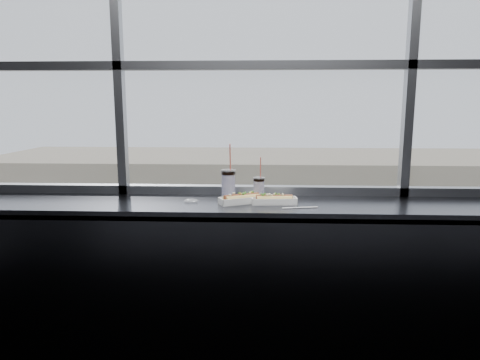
{
  "coord_description": "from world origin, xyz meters",
  "views": [
    {
      "loc": [
        -0.02,
        -1.52,
        1.73
      ],
      "look_at": [
        -0.14,
        1.23,
        1.25
      ],
      "focal_mm": 32.0,
      "sensor_mm": 36.0,
      "label": 1
    }
  ],
  "objects_px": {
    "soda_cup_left": "(228,182)",
    "tree_right": "(419,234)",
    "wrapper": "(191,201)",
    "car_near_d": "(369,349)",
    "car_far_a": "(98,278)",
    "pedestrian_c": "(314,258)",
    "pedestrian_a": "(168,259)",
    "car_near_c": "(234,346)",
    "soda_cup_right": "(259,187)",
    "tree_center": "(278,229)",
    "loose_straw": "(300,208)",
    "tree_left": "(125,232)",
    "hotdog_tray_right": "(274,200)",
    "car_far_b": "(274,281)",
    "car_near_b": "(133,344)",
    "hotdog_tray_left": "(242,199)",
    "car_far_c": "(429,283)"
  },
  "relations": [
    {
      "from": "hotdog_tray_right",
      "to": "car_near_b",
      "type": "xyz_separation_m",
      "value": [
        -6.22,
        16.31,
        -10.99
      ]
    },
    {
      "from": "loose_straw",
      "to": "wrapper",
      "type": "distance_m",
      "value": 0.71
    },
    {
      "from": "car_near_b",
      "to": "tree_left",
      "type": "distance_m",
      "value": 12.83
    },
    {
      "from": "loose_straw",
      "to": "car_far_c",
      "type": "height_order",
      "value": "loose_straw"
    },
    {
      "from": "tree_center",
      "to": "pedestrian_a",
      "type": "bearing_deg",
      "value": -177.85
    },
    {
      "from": "car_near_d",
      "to": "car_far_a",
      "type": "bearing_deg",
      "value": 69.0
    },
    {
      "from": "car_near_d",
      "to": "car_near_b",
      "type": "bearing_deg",
      "value": 95.22
    },
    {
      "from": "soda_cup_left",
      "to": "pedestrian_a",
      "type": "relative_size",
      "value": 0.17
    },
    {
      "from": "soda_cup_left",
      "to": "car_near_b",
      "type": "height_order",
      "value": "soda_cup_left"
    },
    {
      "from": "soda_cup_right",
      "to": "car_near_c",
      "type": "xyz_separation_m",
      "value": [
        -1.13,
        16.19,
        -10.99
      ]
    },
    {
      "from": "loose_straw",
      "to": "car_near_c",
      "type": "distance_m",
      "value": 19.76
    },
    {
      "from": "car_near_c",
      "to": "pedestrian_c",
      "type": "height_order",
      "value": "car_near_c"
    },
    {
      "from": "hotdog_tray_left",
      "to": "tree_left",
      "type": "distance_m",
      "value": 31.35
    },
    {
      "from": "tree_left",
      "to": "car_far_b",
      "type": "bearing_deg",
      "value": -19.56
    },
    {
      "from": "car_far_b",
      "to": "tree_right",
      "type": "height_order",
      "value": "tree_right"
    },
    {
      "from": "car_far_a",
      "to": "pedestrian_c",
      "type": "distance_m",
      "value": 15.77
    },
    {
      "from": "hotdog_tray_left",
      "to": "car_far_b",
      "type": "bearing_deg",
      "value": 61.48
    },
    {
      "from": "car_near_d",
      "to": "pedestrian_a",
      "type": "distance_m",
      "value": 16.91
    },
    {
      "from": "wrapper",
      "to": "car_near_d",
      "type": "height_order",
      "value": "wrapper"
    },
    {
      "from": "soda_cup_left",
      "to": "car_far_b",
      "type": "bearing_deg",
      "value": 86.97
    },
    {
      "from": "soda_cup_left",
      "to": "tree_right",
      "type": "distance_m",
      "value": 31.87
    },
    {
      "from": "car_near_d",
      "to": "car_far_b",
      "type": "relative_size",
      "value": 1.08
    },
    {
      "from": "tree_left",
      "to": "tree_right",
      "type": "relative_size",
      "value": 0.94
    },
    {
      "from": "car_far_b",
      "to": "car_far_c",
      "type": "height_order",
      "value": "car_far_c"
    },
    {
      "from": "hotdog_tray_left",
      "to": "car_near_c",
      "type": "relative_size",
      "value": 0.05
    },
    {
      "from": "loose_straw",
      "to": "pedestrian_c",
      "type": "distance_m",
      "value": 31.04
    },
    {
      "from": "loose_straw",
      "to": "pedestrian_a",
      "type": "xyz_separation_m",
      "value": [
        -7.13,
        28.11,
        -10.93
      ]
    },
    {
      "from": "car_near_b",
      "to": "tree_left",
      "type": "height_order",
      "value": "tree_left"
    },
    {
      "from": "pedestrian_c",
      "to": "soda_cup_right",
      "type": "bearing_deg",
      "value": -98.49
    },
    {
      "from": "soda_cup_left",
      "to": "pedestrian_c",
      "type": "bearing_deg",
      "value": 81.09
    },
    {
      "from": "wrapper",
      "to": "tree_center",
      "type": "bearing_deg",
      "value": 86.2
    },
    {
      "from": "loose_straw",
      "to": "tree_left",
      "type": "relative_size",
      "value": 0.05
    },
    {
      "from": "hotdog_tray_left",
      "to": "car_near_d",
      "type": "bearing_deg",
      "value": 45.76
    },
    {
      "from": "loose_straw",
      "to": "car_near_c",
      "type": "bearing_deg",
      "value": 84.18
    },
    {
      "from": "car_far_b",
      "to": "pedestrian_a",
      "type": "bearing_deg",
      "value": 62.02
    },
    {
      "from": "car_near_b",
      "to": "tree_center",
      "type": "height_order",
      "value": "tree_center"
    },
    {
      "from": "hotdog_tray_left",
      "to": "pedestrian_a",
      "type": "relative_size",
      "value": 0.14
    },
    {
      "from": "pedestrian_c",
      "to": "wrapper",
      "type": "bearing_deg",
      "value": -99.33
    },
    {
      "from": "car_far_a",
      "to": "pedestrian_a",
      "type": "xyz_separation_m",
      "value": [
        4.03,
        3.69,
        0.04
      ]
    },
    {
      "from": "car_near_c",
      "to": "hotdog_tray_right",
      "type": "bearing_deg",
      "value": -175.33
    },
    {
      "from": "wrapper",
      "to": "car_near_c",
      "type": "relative_size",
      "value": 0.01
    },
    {
      "from": "hotdog_tray_left",
      "to": "car_far_a",
      "type": "relative_size",
      "value": 0.05
    },
    {
      "from": "car_far_b",
      "to": "hotdog_tray_left",
      "type": "bearing_deg",
      "value": 174.12
    },
    {
      "from": "car_near_b",
      "to": "car_far_a",
      "type": "relative_size",
      "value": 1.01
    },
    {
      "from": "hotdog_tray_left",
      "to": "tree_left",
      "type": "bearing_deg",
      "value": 83.86
    },
    {
      "from": "soda_cup_right",
      "to": "tree_center",
      "type": "height_order",
      "value": "soda_cup_right"
    },
    {
      "from": "loose_straw",
      "to": "pedestrian_a",
      "type": "bearing_deg",
      "value": 93.59
    },
    {
      "from": "car_far_a",
      "to": "pedestrian_c",
      "type": "xyz_separation_m",
      "value": [
        15.16,
        4.35,
        0.03
      ]
    },
    {
      "from": "car_far_a",
      "to": "tree_left",
      "type": "height_order",
      "value": "tree_left"
    },
    {
      "from": "hotdog_tray_right",
      "to": "car_far_a",
      "type": "relative_size",
      "value": 0.05
    }
  ]
}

